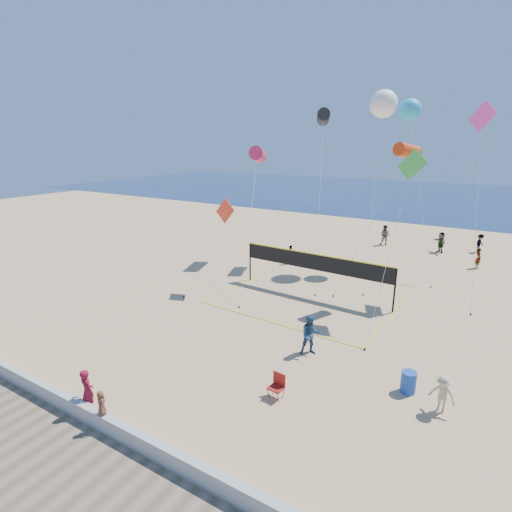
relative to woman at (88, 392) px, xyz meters
The scene contains 24 objects.
ground 4.58m from the woman, 36.91° to the left, with size 120.00×120.00×0.00m, color tan.
ocean 64.81m from the woman, 86.82° to the left, with size 140.00×50.00×0.03m, color navy.
seawall 3.65m from the woman, ahead, with size 32.00×0.30×0.60m, color #B2B2AE.
boardwalk 4.35m from the woman, 32.61° to the right, with size 32.00×3.60×0.03m, color #7A6553.
woman is the anchor object (origin of this frame).
toddler 1.17m from the woman, 15.09° to the right, with size 0.41×0.27×0.84m, color brown.
bystander_a 9.05m from the woman, 57.34° to the left, with size 0.89×0.69×1.83m, color navy.
bystander_b 12.14m from the woman, 31.46° to the left, with size 0.91×0.52×1.41m, color #CDB289.
far_person_0 19.17m from the woman, 95.37° to the left, with size 0.86×0.36×1.46m, color gray.
far_person_1 29.47m from the woman, 75.26° to the left, with size 1.61×0.51×1.74m, color gray.
far_person_2 27.33m from the woman, 67.53° to the left, with size 0.55×0.36×1.52m, color gray.
far_person_3 28.64m from the woman, 84.15° to the left, with size 0.88×0.68×1.81m, color gray.
far_person_4 31.96m from the woman, 71.19° to the left, with size 1.00×0.57×1.54m, color gray.
camp_chair 6.60m from the woman, 39.04° to the left, with size 0.55×0.67×1.05m.
trash_barrel 11.50m from the woman, 37.20° to the left, with size 0.56×0.56×0.84m, color #1943A6.
volleyball_net 14.42m from the woman, 81.01° to the left, with size 10.17×10.03×2.59m.
kite_0 20.94m from the woman, 103.74° to the left, with size 5.11×10.31×8.70m.
kite_1 23.32m from the woman, 91.27° to the left, with size 3.74×8.30×11.24m.
kite_2 18.79m from the woman, 67.62° to the left, with size 3.85×2.34×8.99m.
kite_3 13.07m from the woman, 103.50° to the left, with size 2.19×2.75×5.81m.
kite_4 16.98m from the woman, 62.80° to the left, with size 1.54×5.36×8.72m.
kite_5 23.18m from the woman, 63.07° to the left, with size 1.81×3.97×11.18m.
kite_6 24.60m from the woman, 80.92° to the left, with size 2.35×7.30×12.34m.
kite_7 25.47m from the woman, 77.40° to the left, with size 4.06×4.62×11.77m.
Camera 1 is at (7.39, -9.77, 9.10)m, focal length 28.00 mm.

